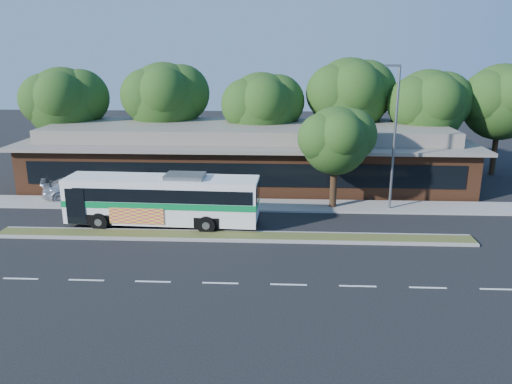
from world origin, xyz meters
The scene contains 15 objects.
ground centered at (0.00, 0.00, 0.00)m, with size 120.00×120.00×0.00m, color black.
median_strip centered at (0.00, 0.60, 0.07)m, with size 26.00×1.10×0.15m, color #454F21.
sidewalk centered at (0.00, 6.40, 0.06)m, with size 44.00×2.60×0.12m, color gray.
parking_lot centered at (-18.00, 10.00, 0.01)m, with size 14.00×12.00×0.01m, color black.
plaza_building centered at (0.00, 12.99, 2.13)m, with size 33.20×11.20×4.45m.
lamp_post centered at (9.56, 6.00, 4.90)m, with size 0.93×0.18×9.07m.
tree_bg_a centered at (-14.58, 15.14, 5.87)m, with size 6.47×5.80×8.63m.
tree_bg_b centered at (-6.57, 16.14, 6.14)m, with size 6.69×6.00×9.00m.
tree_bg_c centered at (1.40, 15.13, 5.59)m, with size 6.24×5.60×8.26m.
tree_bg_d centered at (8.45, 16.15, 6.42)m, with size 6.91×6.20×9.37m.
tree_bg_e centered at (14.42, 15.14, 5.74)m, with size 6.47×5.80×8.50m.
tree_bg_f centered at (20.43, 16.14, 6.06)m, with size 6.69×6.00×8.92m.
transit_bus centered at (-4.16, 2.40, 1.74)m, with size 11.21×2.93×3.12m.
sedan centered at (-11.29, 7.80, 0.72)m, with size 2.01×4.95×1.44m, color silver.
sidewalk_tree centered at (6.31, 6.30, 4.50)m, with size 4.76×4.27×6.54m.
Camera 1 is at (2.55, -24.88, 9.85)m, focal length 35.00 mm.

